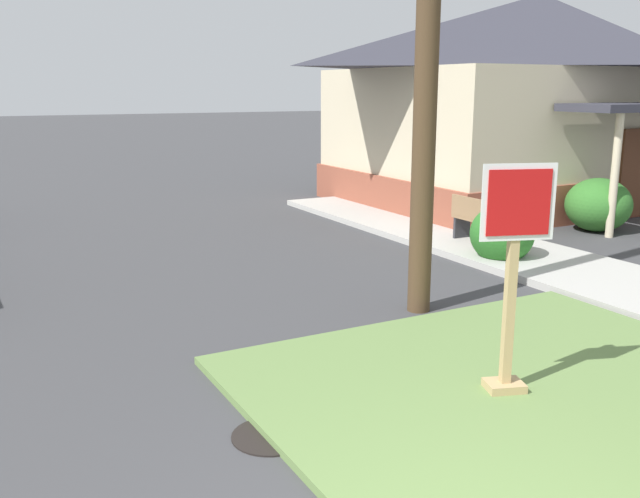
% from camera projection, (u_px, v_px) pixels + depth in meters
% --- Properties ---
extents(grass_corner_patch, '(5.33, 5.58, 0.08)m').
position_uv_depth(grass_corner_patch, '(569.00, 411.00, 6.37)').
color(grass_corner_patch, '#668447').
rests_on(grass_corner_patch, ground).
extents(sidewalk_strip, '(2.20, 15.81, 0.12)m').
position_uv_depth(sidewalk_strip, '(551.00, 265.00, 11.54)').
color(sidewalk_strip, '#B2AFA8').
rests_on(sidewalk_strip, ground).
extents(stop_sign, '(0.67, 0.38, 2.20)m').
position_uv_depth(stop_sign, '(511.00, 285.00, 6.47)').
color(stop_sign, tan).
rests_on(stop_sign, grass_corner_patch).
extents(manhole_cover, '(0.70, 0.70, 0.02)m').
position_uv_depth(manhole_cover, '(272.00, 436.00, 5.98)').
color(manhole_cover, black).
rests_on(manhole_cover, ground).
extents(street_bench, '(0.43, 1.73, 0.85)m').
position_uv_depth(street_bench, '(487.00, 220.00, 12.56)').
color(street_bench, '#93704C').
rests_on(street_bench, sidewalk_strip).
extents(corner_house, '(10.09, 7.93, 5.27)m').
position_uv_depth(corner_house, '(536.00, 97.00, 18.14)').
color(corner_house, brown).
rests_on(corner_house, ground).
extents(shrub_near_porch, '(1.35, 1.35, 1.12)m').
position_uv_depth(shrub_near_porch, '(598.00, 205.00, 14.44)').
color(shrub_near_porch, '#34732A').
rests_on(shrub_near_porch, ground).
extents(shrub_by_curb, '(1.09, 1.09, 1.01)m').
position_uv_depth(shrub_by_curb, '(502.00, 234.00, 11.83)').
color(shrub_by_curb, '#2A6B24').
rests_on(shrub_by_curb, ground).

